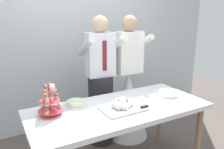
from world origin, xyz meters
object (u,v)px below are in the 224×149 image
at_px(dessert_table, 119,114).
at_px(person_bride, 128,96).
at_px(plate_stack, 169,93).
at_px(person_groom, 101,89).
at_px(main_cake_tray, 122,105).
at_px(cupcake_stand, 50,102).
at_px(round_cake, 76,103).

relative_size(dessert_table, person_bride, 1.08).
relative_size(plate_stack, person_groom, 0.13).
bearing_deg(main_cake_tray, person_bride, 53.53).
bearing_deg(cupcake_stand, person_groom, 34.24).
bearing_deg(cupcake_stand, person_bride, 22.79).
xyz_separation_m(plate_stack, round_cake, (-1.02, 0.23, -0.00)).
relative_size(round_cake, person_groom, 0.14).
relative_size(main_cake_tray, round_cake, 1.81).
bearing_deg(main_cake_tray, person_groom, 80.60).
bearing_deg(round_cake, main_cake_tray, -39.02).
distance_m(main_cake_tray, person_bride, 0.90).
relative_size(main_cake_tray, person_bride, 0.26).
relative_size(cupcake_stand, main_cake_tray, 0.70).
relative_size(dessert_table, plate_stack, 8.55).
bearing_deg(person_groom, cupcake_stand, -145.76).
relative_size(cupcake_stand, person_groom, 0.18).
bearing_deg(person_bride, dessert_table, -128.97).
height_order(cupcake_stand, person_bride, person_bride).
xyz_separation_m(dessert_table, person_groom, (0.12, 0.67, 0.05)).
bearing_deg(plate_stack, person_bride, 102.46).
distance_m(main_cake_tray, round_cake, 0.48).
distance_m(main_cake_tray, plate_stack, 0.66).
bearing_deg(dessert_table, plate_stack, 0.53).
bearing_deg(dessert_table, person_groom, 79.96).
bearing_deg(plate_stack, dessert_table, -179.47).
relative_size(plate_stack, person_bride, 0.13).
relative_size(main_cake_tray, person_groom, 0.26).
xyz_separation_m(main_cake_tray, person_bride, (0.52, 0.70, -0.23)).
relative_size(cupcake_stand, round_cake, 1.27).
xyz_separation_m(plate_stack, person_bride, (-0.14, 0.63, -0.22)).
xyz_separation_m(dessert_table, person_bride, (0.51, 0.63, -0.12)).
xyz_separation_m(main_cake_tray, round_cake, (-0.37, 0.30, -0.01)).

